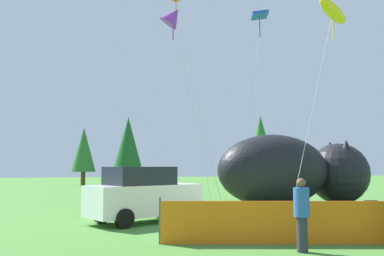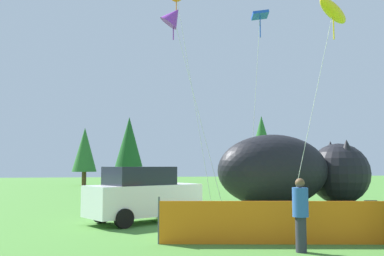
% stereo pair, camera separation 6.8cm
% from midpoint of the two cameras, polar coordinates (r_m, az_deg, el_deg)
% --- Properties ---
extents(ground_plane, '(120.00, 120.00, 0.00)m').
position_cam_midpoint_polar(ground_plane, '(14.52, 9.42, -13.03)').
color(ground_plane, '#477F33').
extents(parked_car, '(4.40, 3.32, 2.00)m').
position_cam_midpoint_polar(parked_car, '(15.64, -6.64, -8.85)').
color(parked_car, white).
rests_on(parked_car, ground).
extents(folding_chair, '(0.54, 0.54, 0.86)m').
position_cam_midpoint_polar(folding_chair, '(15.81, 22.86, -10.17)').
color(folding_chair, black).
rests_on(folding_chair, ground).
extents(inflatable_cat, '(8.83, 4.66, 3.56)m').
position_cam_midpoint_polar(inflatable_cat, '(22.20, 13.15, -5.89)').
color(inflatable_cat, black).
rests_on(inflatable_cat, ground).
extents(safety_fence, '(8.24, 1.81, 1.23)m').
position_cam_midpoint_polar(safety_fence, '(11.91, 16.50, -11.99)').
color(safety_fence, orange).
rests_on(safety_fence, ground).
extents(spectator_in_yellow_shirt, '(0.38, 0.38, 1.74)m').
position_cam_midpoint_polar(spectator_in_yellow_shirt, '(10.70, 14.23, -10.75)').
color(spectator_in_yellow_shirt, '#2D2D38').
rests_on(spectator_in_yellow_shirt, ground).
extents(kite_purple_delta, '(3.04, 2.48, 10.73)m').
position_cam_midpoint_polar(kite_purple_delta, '(23.76, -2.60, 14.59)').
color(kite_purple_delta, silver).
rests_on(kite_purple_delta, ground).
extents(kite_blue_box, '(1.36, 1.08, 10.72)m').
position_cam_midpoint_polar(kite_blue_box, '(25.30, 8.90, 14.12)').
color(kite_blue_box, silver).
rests_on(kite_blue_box, ground).
extents(kite_yellow_hero, '(3.21, 1.90, 9.53)m').
position_cam_midpoint_polar(kite_yellow_hero, '(20.96, 18.18, 14.47)').
color(kite_yellow_hero, silver).
rests_on(kite_yellow_hero, ground).
extents(horizon_tree_east, '(3.06, 3.06, 7.30)m').
position_cam_midpoint_polar(horizon_tree_east, '(47.30, -8.56, -1.94)').
color(horizon_tree_east, brown).
rests_on(horizon_tree_east, ground).
extents(horizon_tree_west, '(3.23, 3.23, 7.72)m').
position_cam_midpoint_polar(horizon_tree_west, '(49.82, 9.10, -1.79)').
color(horizon_tree_west, brown).
rests_on(horizon_tree_west, ground).
extents(horizon_tree_mid, '(2.43, 2.43, 5.79)m').
position_cam_midpoint_polar(horizon_tree_mid, '(44.14, -14.30, -2.84)').
color(horizon_tree_mid, brown).
rests_on(horizon_tree_mid, ground).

